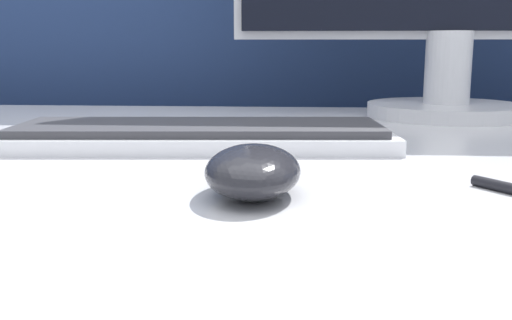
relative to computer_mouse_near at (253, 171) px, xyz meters
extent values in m
cube|color=navy|center=(0.02, 0.76, -0.09)|extent=(5.00, 0.03, 1.28)
ellipsoid|color=#232328|center=(0.00, 0.00, 0.00)|extent=(0.07, 0.10, 0.04)
cube|color=white|center=(-0.07, 0.21, -0.01)|extent=(0.41, 0.16, 0.02)
cube|color=#38383D|center=(-0.07, 0.21, 0.00)|extent=(0.38, 0.14, 0.01)
cylinder|color=silver|center=(0.25, 0.49, -0.01)|extent=(0.23, 0.23, 0.02)
cylinder|color=silver|center=(0.25, 0.49, 0.05)|extent=(0.07, 0.07, 0.10)
camera|label=1|loc=(0.03, -0.41, 0.09)|focal=42.00mm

